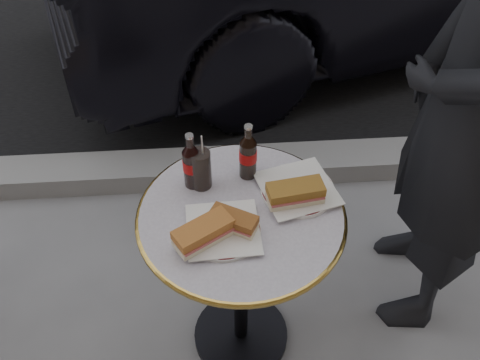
{
  "coord_description": "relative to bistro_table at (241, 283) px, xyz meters",
  "views": [
    {
      "loc": [
        -0.08,
        -1.03,
        1.92
      ],
      "look_at": [
        0.0,
        0.05,
        0.82
      ],
      "focal_mm": 40.0,
      "sensor_mm": 36.0,
      "label": 1
    }
  ],
  "objects": [
    {
      "name": "sandwich_right",
      "position": [
        0.16,
        0.03,
        0.41
      ],
      "size": [
        0.17,
        0.1,
        0.06
      ],
      "primitive_type": "cube",
      "rotation": [
        0.0,
        0.0,
        0.15
      ],
      "color": "olive",
      "rests_on": "plate_right"
    },
    {
      "name": "plate_right",
      "position": [
        0.18,
        0.08,
        0.37
      ],
      "size": [
        0.24,
        0.24,
        0.01
      ],
      "primitive_type": "cylinder",
      "rotation": [
        0.0,
        0.0,
        0.09
      ],
      "color": "white",
      "rests_on": "bistro_table"
    },
    {
      "name": "sandwich_left_b",
      "position": [
        -0.03,
        -0.06,
        0.4
      ],
      "size": [
        0.15,
        0.12,
        0.05
      ],
      "primitive_type": "cube",
      "rotation": [
        0.0,
        0.0,
        -0.51
      ],
      "color": "brown",
      "rests_on": "plate_left"
    },
    {
      "name": "pedestrian",
      "position": [
        0.71,
        0.19,
        0.57
      ],
      "size": [
        0.55,
        0.75,
        1.88
      ],
      "primitive_type": "imported",
      "rotation": [
        0.0,
        0.0,
        -1.72
      ],
      "color": "black",
      "rests_on": "ground"
    },
    {
      "name": "cola_bottle_right",
      "position": [
        0.03,
        0.16,
        0.47
      ],
      "size": [
        0.07,
        0.07,
        0.2
      ],
      "primitive_type": null,
      "rotation": [
        0.0,
        0.0,
        -0.26
      ],
      "color": "black",
      "rests_on": "bistro_table"
    },
    {
      "name": "sandwich_left_a",
      "position": [
        -0.11,
        -0.1,
        0.41
      ],
      "size": [
        0.18,
        0.15,
        0.06
      ],
      "primitive_type": "cube",
      "rotation": [
        0.0,
        0.0,
        0.55
      ],
      "color": "#B3682D",
      "rests_on": "plate_left"
    },
    {
      "name": "plate_left",
      "position": [
        -0.06,
        -0.07,
        0.37
      ],
      "size": [
        0.24,
        0.24,
        0.01
      ],
      "primitive_type": "cylinder",
      "rotation": [
        0.0,
        0.0,
        -0.14
      ],
      "color": "silver",
      "rests_on": "bistro_table"
    },
    {
      "name": "ground",
      "position": [
        0.0,
        0.0,
        -0.37
      ],
      "size": [
        80.0,
        80.0,
        0.0
      ],
      "primitive_type": "plane",
      "color": "slate",
      "rests_on": "ground"
    },
    {
      "name": "cola_glass",
      "position": [
        -0.11,
        0.13,
        0.43
      ],
      "size": [
        0.09,
        0.09,
        0.14
      ],
      "primitive_type": "cylinder",
      "rotation": [
        0.0,
        0.0,
        0.35
      ],
      "color": "black",
      "rests_on": "bistro_table"
    },
    {
      "name": "curb",
      "position": [
        0.0,
        0.9,
        -0.32
      ],
      "size": [
        40.0,
        0.2,
        0.12
      ],
      "primitive_type": "cube",
      "color": "gray",
      "rests_on": "ground"
    },
    {
      "name": "cola_bottle_left",
      "position": [
        -0.14,
        0.13,
        0.47
      ],
      "size": [
        0.06,
        0.06,
        0.2
      ],
      "primitive_type": null,
      "rotation": [
        0.0,
        0.0,
        0.06
      ],
      "color": "black",
      "rests_on": "bistro_table"
    },
    {
      "name": "bistro_table",
      "position": [
        0.0,
        0.0,
        0.0
      ],
      "size": [
        0.62,
        0.62,
        0.73
      ],
      "primitive_type": null,
      "color": "#BAB2C4",
      "rests_on": "ground"
    }
  ]
}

